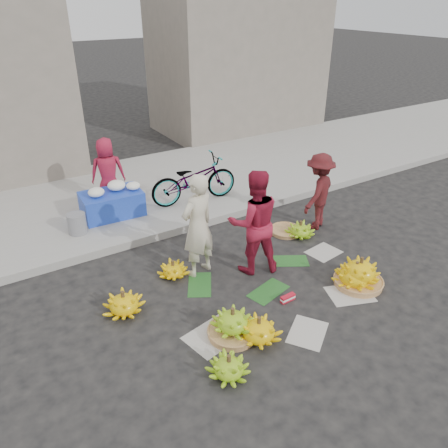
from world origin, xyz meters
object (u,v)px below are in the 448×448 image
banana_bunch_4 (360,273)px  bicycle (194,180)px  vendor_cream (198,226)px  flower_table (112,202)px  banana_bunch_0 (233,324)px

banana_bunch_4 → bicycle: 3.91m
banana_bunch_4 → vendor_cream: 2.58m
bicycle → flower_table: bearing=86.6°
banana_bunch_0 → banana_bunch_4: banana_bunch_4 is taller
flower_table → vendor_cream: bearing=-74.8°
vendor_cream → bicycle: (1.11, 2.21, -0.24)m
banana_bunch_0 → flower_table: flower_table is taller
banana_bunch_0 → bicycle: 4.03m
banana_bunch_4 → flower_table: 4.78m
vendor_cream → banana_bunch_4: bearing=124.7°
banana_bunch_4 → bicycle: bicycle is taller
bicycle → banana_bunch_0: bearing=164.8°
banana_bunch_0 → vendor_cream: 1.70m
flower_table → bicycle: size_ratio=0.64×
flower_table → banana_bunch_0: bearing=-84.3°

